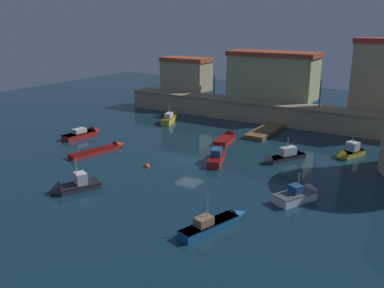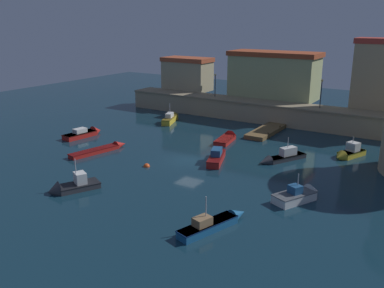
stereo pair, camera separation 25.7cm
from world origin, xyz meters
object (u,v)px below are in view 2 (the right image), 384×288
Objects in this scene: quay_lamp_0 at (215,82)px; moored_boat_6 at (217,155)px; moored_boat_2 at (216,222)px; moored_boat_0 at (349,153)px; moored_boat_8 at (70,187)px; moored_boat_4 at (171,118)px; mooring_buoy_0 at (147,167)px; moored_boat_9 at (228,138)px; moored_boat_7 at (85,133)px; moored_boat_1 at (280,157)px; moored_boat_3 at (300,195)px; quay_lamp_1 at (321,89)px; moored_boat_5 at (103,149)px.

moored_boat_6 is (11.01, -19.11, -4.72)m from quay_lamp_0.
moored_boat_6 is at bearing 45.86° from moored_boat_2.
moored_boat_6 is at bearing -31.86° from moored_boat_0.
moored_boat_4 is at bearing -137.99° from moored_boat_8.
moored_boat_4 is 9.31× the size of mooring_buoy_0.
moored_boat_7 is at bearing 107.06° from moored_boat_9.
moored_boat_1 is 0.96× the size of moored_boat_6.
moored_boat_0 is at bearing 22.61° from moored_boat_3.
moored_boat_8 reaches higher than moored_boat_7.
moored_boat_3 is 0.91× the size of moored_boat_9.
moored_boat_3 is 0.86× the size of moored_boat_7.
moored_boat_2 reaches higher than moored_boat_1.
moored_boat_1 is at bearing -26.05° from moored_boat_0.
moored_boat_9 is (8.43, -11.83, -4.93)m from quay_lamp_0.
moored_boat_9 is 13.25m from mooring_buoy_0.
quay_lamp_1 is at bearing 0.00° from quay_lamp_0.
quay_lamp_0 is at bearing 46.81° from moored_boat_2.
quay_lamp_0 reaches higher than moored_boat_2.
moored_boat_1 reaches higher than moored_boat_3.
moored_boat_3 is at bearing -48.32° from quay_lamp_0.
moored_boat_2 is at bearing -60.69° from quay_lamp_0.
quay_lamp_0 is 33.17m from moored_boat_3.
moored_boat_1 is 16.66m from moored_boat_2.
quay_lamp_0 is 26.07m from mooring_buoy_0.
moored_boat_2 is 22.87m from moored_boat_9.
moored_boat_5 is (-17.76, -23.40, -5.17)m from quay_lamp_1.
moored_boat_9 is (9.93, 11.58, 0.03)m from moored_boat_5.
quay_lamp_1 is at bearing -42.55° from moored_boat_9.
moored_boat_7 is (-26.14, 12.65, -0.00)m from moored_boat_2.
moored_boat_0 reaches higher than mooring_buoy_0.
moored_boat_5 is 7.58m from mooring_buoy_0.
quay_lamp_1 is at bearing -89.07° from moored_boat_4.
moored_boat_1 reaches higher than moored_boat_0.
quay_lamp_1 is 0.81× the size of moored_boat_8.
moored_boat_1 is 14.11m from mooring_buoy_0.
moored_boat_3 is 0.78× the size of moored_boat_4.
moored_boat_5 is 11.48m from moored_boat_8.
moored_boat_2 is 1.31× the size of moored_boat_3.
moored_boat_1 is 25.05m from moored_boat_7.
moored_boat_2 is at bearing -86.51° from quay_lamp_1.
moored_boat_4 is 1.10× the size of moored_boat_7.
quay_lamp_1 is 0.80× the size of moored_boat_3.
quay_lamp_1 is at bearing -150.02° from moored_boat_1.
moored_boat_6 is 18.93m from moored_boat_7.
moored_boat_4 is at bearing 57.93° from moored_boat_2.
moored_boat_7 is at bearing 72.49° from moored_boat_6.
moored_boat_3 is 7.28× the size of mooring_buoy_0.
moored_boat_0 is 0.76× the size of moored_boat_1.
moored_boat_3 is at bearing 18.92° from moored_boat_0.
quay_lamp_0 is at bearing -92.91° from moored_boat_0.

